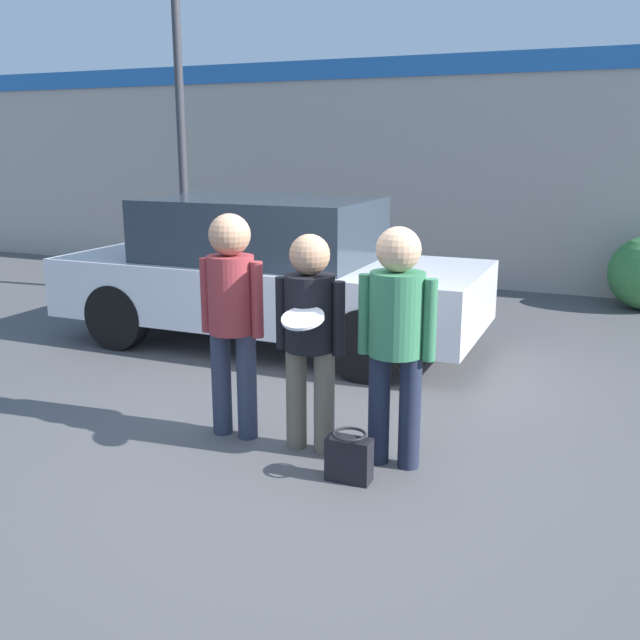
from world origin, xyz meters
TOP-DOWN VIEW (x-y plane):
  - ground_plane at (0.00, 0.00)m, footprint 56.00×56.00m
  - storefront_building at (0.00, 6.56)m, footprint 24.00×0.22m
  - person_left at (-0.59, -0.02)m, footprint 0.51×0.34m
  - person_middle_with_frisbee at (0.05, -0.03)m, footprint 0.52×0.58m
  - person_right at (0.68, -0.04)m, footprint 0.54×0.37m
  - parked_car_near at (-1.53, 2.41)m, footprint 4.63×1.88m
  - street_lamp at (-3.53, 4.30)m, footprint 1.63×0.35m
  - handbag at (0.48, -0.40)m, footprint 0.30×0.23m

SIDE VIEW (x-z plane):
  - ground_plane at x=0.00m, z-range 0.00..0.00m
  - handbag at x=0.48m, z-range -0.01..0.33m
  - parked_car_near at x=-1.53m, z-range 0.00..1.61m
  - person_middle_with_frisbee at x=0.05m, z-range 0.14..1.72m
  - person_right at x=0.68m, z-range 0.16..1.82m
  - person_left at x=-0.59m, z-range 0.16..1.86m
  - storefront_building at x=0.00m, z-range 0.03..3.49m
  - street_lamp at x=-3.53m, z-range 0.71..6.80m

